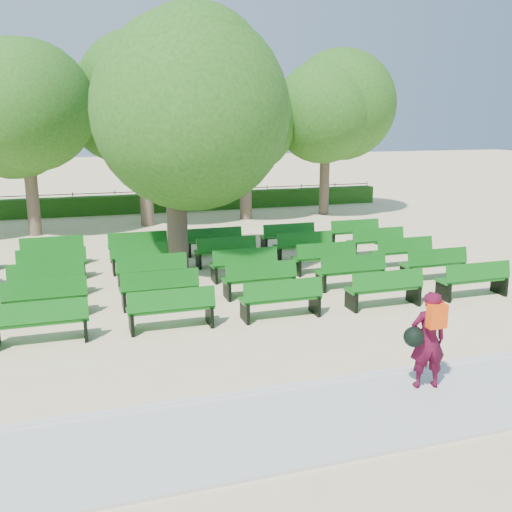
# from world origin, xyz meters

# --- Properties ---
(ground) EXTENTS (120.00, 120.00, 0.00)m
(ground) POSITION_xyz_m (0.00, 0.00, 0.00)
(ground) COLOR beige
(paving) EXTENTS (30.00, 2.20, 0.06)m
(paving) POSITION_xyz_m (0.00, -7.40, 0.03)
(paving) COLOR beige
(paving) RESTS_ON ground
(curb) EXTENTS (30.00, 0.12, 0.10)m
(curb) POSITION_xyz_m (0.00, -6.25, 0.05)
(curb) COLOR silver
(curb) RESTS_ON ground
(hedge) EXTENTS (26.00, 0.70, 0.90)m
(hedge) POSITION_xyz_m (0.00, 14.00, 0.45)
(hedge) COLOR #235415
(hedge) RESTS_ON ground
(fence) EXTENTS (26.00, 0.10, 1.02)m
(fence) POSITION_xyz_m (0.00, 14.40, 0.00)
(fence) COLOR black
(fence) RESTS_ON ground
(tree_line) EXTENTS (21.80, 6.80, 7.04)m
(tree_line) POSITION_xyz_m (0.00, 10.00, 0.00)
(tree_line) COLOR #2B621A
(tree_line) RESTS_ON ground
(bench_array) EXTENTS (1.93, 0.65, 1.21)m
(bench_array) POSITION_xyz_m (0.30, 0.71, 0.10)
(bench_array) COLOR #116414
(bench_array) RESTS_ON ground
(tree_among) EXTENTS (5.39, 5.39, 7.26)m
(tree_among) POSITION_xyz_m (0.03, 2.25, 4.81)
(tree_among) COLOR brown
(tree_among) RESTS_ON ground
(person) EXTENTS (0.83, 0.53, 1.71)m
(person) POSITION_xyz_m (2.67, -6.95, 0.94)
(person) COLOR #4B0A21
(person) RESTS_ON ground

